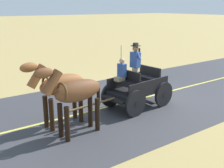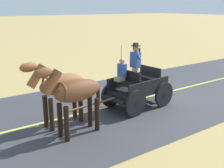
# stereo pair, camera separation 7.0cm
# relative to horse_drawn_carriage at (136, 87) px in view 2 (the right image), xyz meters

# --- Properties ---
(ground_plane) EXTENTS (200.00, 200.00, 0.00)m
(ground_plane) POSITION_rel_horse_drawn_carriage_xyz_m (0.61, -0.92, -0.82)
(ground_plane) COLOR tan
(road_surface) EXTENTS (6.79, 160.00, 0.01)m
(road_surface) POSITION_rel_horse_drawn_carriage_xyz_m (0.61, -0.92, -0.81)
(road_surface) COLOR #38383D
(road_surface) RESTS_ON ground
(road_centre_stripe) EXTENTS (0.12, 160.00, 0.00)m
(road_centre_stripe) POSITION_rel_horse_drawn_carriage_xyz_m (0.61, -0.92, -0.81)
(road_centre_stripe) COLOR #DBCC4C
(road_centre_stripe) RESTS_ON road_surface
(horse_drawn_carriage) EXTENTS (1.66, 4.52, 2.50)m
(horse_drawn_carriage) POSITION_rel_horse_drawn_carriage_xyz_m (0.00, 0.00, 0.00)
(horse_drawn_carriage) COLOR black
(horse_drawn_carriage) RESTS_ON ground
(horse_near_side) EXTENTS (0.73, 2.14, 2.21)m
(horse_near_side) POSITION_rel_horse_drawn_carriage_xyz_m (-0.76, 2.96, 0.51)
(horse_near_side) COLOR brown
(horse_near_side) RESTS_ON ground
(horse_off_side) EXTENTS (0.74, 2.14, 2.21)m
(horse_off_side) POSITION_rel_horse_drawn_carriage_xyz_m (0.12, 3.06, 0.51)
(horse_off_side) COLOR brown
(horse_off_side) RESTS_ON ground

